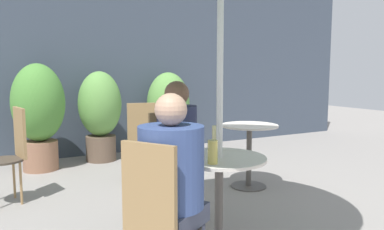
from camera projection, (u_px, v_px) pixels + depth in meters
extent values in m
cube|color=#3D4756|center=(99.00, 58.00, 5.77)|extent=(10.00, 0.06, 3.00)
cylinder|color=#514C47|center=(219.00, 207.00, 2.62)|extent=(0.06, 0.06, 0.67)
cylinder|color=silver|center=(219.00, 158.00, 2.58)|extent=(0.65, 0.65, 0.02)
cylinder|color=#514C47|center=(248.00, 186.00, 4.23)|extent=(0.40, 0.40, 0.01)
cylinder|color=#514C47|center=(249.00, 156.00, 4.19)|extent=(0.06, 0.06, 0.67)
cylinder|color=silver|center=(249.00, 126.00, 4.15)|extent=(0.63, 0.63, 0.02)
cylinder|color=#42382D|center=(175.00, 174.00, 3.17)|extent=(0.38, 0.38, 0.02)
cylinder|color=#9E7A4C|center=(181.00, 193.00, 3.36)|extent=(0.02, 0.02, 0.42)
cylinder|color=#9E7A4C|center=(156.00, 197.00, 3.24)|extent=(0.02, 0.02, 0.42)
cylinder|color=#9E7A4C|center=(195.00, 201.00, 3.15)|extent=(0.02, 0.02, 0.42)
cylinder|color=#9E7A4C|center=(169.00, 206.00, 3.03)|extent=(0.02, 0.02, 0.42)
cube|color=#9E7A4C|center=(166.00, 140.00, 3.29)|extent=(0.32, 0.04, 0.50)
cylinder|color=#42382D|center=(168.00, 230.00, 2.04)|extent=(0.38, 0.38, 0.02)
cube|color=#9E7A4C|center=(149.00, 192.00, 1.87)|extent=(0.20, 0.29, 0.50)
cylinder|color=#42382D|center=(139.00, 145.00, 4.43)|extent=(0.38, 0.38, 0.02)
cylinder|color=#9E7A4C|center=(131.00, 166.00, 4.31)|extent=(0.02, 0.02, 0.42)
cylinder|color=#9E7A4C|center=(152.00, 164.00, 4.38)|extent=(0.02, 0.02, 0.42)
cylinder|color=#9E7A4C|center=(128.00, 161.00, 4.54)|extent=(0.02, 0.02, 0.42)
cylinder|color=#9E7A4C|center=(147.00, 160.00, 4.61)|extent=(0.02, 0.02, 0.42)
cube|color=#9E7A4C|center=(141.00, 125.00, 4.24)|extent=(0.32, 0.09, 0.50)
cylinder|color=#42382D|center=(3.00, 161.00, 3.63)|extent=(0.38, 0.38, 0.02)
cylinder|color=#9E7A4C|center=(21.00, 183.00, 3.64)|extent=(0.02, 0.02, 0.42)
cylinder|color=#9E7A4C|center=(14.00, 178.00, 3.83)|extent=(0.02, 0.02, 0.42)
cube|color=#9E7A4C|center=(20.00, 132.00, 3.71)|extent=(0.09, 0.32, 0.50)
cylinder|color=brown|center=(176.00, 206.00, 3.02)|extent=(0.10, 0.10, 0.42)
cylinder|color=brown|center=(192.00, 203.00, 3.09)|extent=(0.10, 0.10, 0.42)
cube|color=brown|center=(177.00, 168.00, 3.13)|extent=(0.30, 0.33, 0.10)
cylinder|color=#232847|center=(177.00, 134.00, 3.10)|extent=(0.33, 0.33, 0.47)
sphere|color=brown|center=(177.00, 93.00, 3.06)|extent=(0.20, 0.20, 0.20)
cube|color=#42475B|center=(172.00, 216.00, 2.07)|extent=(0.45, 0.44, 0.11)
cylinder|color=#384C84|center=(171.00, 167.00, 2.04)|extent=(0.36, 0.36, 0.45)
sphere|color=tan|center=(171.00, 109.00, 2.00)|extent=(0.18, 0.18, 0.18)
cylinder|color=beige|center=(216.00, 138.00, 2.77)|extent=(0.06, 0.06, 0.19)
cylinder|color=#DBC65B|center=(213.00, 152.00, 2.38)|extent=(0.06, 0.06, 0.15)
cylinder|color=#93664C|center=(41.00, 155.00, 4.94)|extent=(0.44, 0.44, 0.39)
ellipsoid|color=#4C8938|center=(38.00, 103.00, 4.86)|extent=(0.67, 0.67, 1.02)
cylinder|color=brown|center=(101.00, 148.00, 5.47)|extent=(0.43, 0.43, 0.37)
ellipsoid|color=#609947|center=(100.00, 104.00, 5.39)|extent=(0.62, 0.62, 0.94)
cylinder|color=#93664C|center=(169.00, 144.00, 5.97)|extent=(0.42, 0.42, 0.30)
ellipsoid|color=#609947|center=(168.00, 104.00, 5.90)|extent=(0.67, 0.67, 0.98)
cylinder|color=silver|center=(220.00, 95.00, 2.53)|extent=(0.04, 0.04, 2.27)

